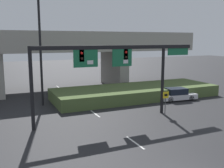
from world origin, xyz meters
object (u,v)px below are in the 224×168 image
object	(u,v)px
signal_gantry	(114,60)
parked_sedan_near_right	(177,95)
highway_light_pole_near	(40,29)
speed_limit_sign	(166,100)

from	to	relation	value
signal_gantry	parked_sedan_near_right	xyz separation A→B (m)	(9.65, 3.71, -4.48)
signal_gantry	parked_sedan_near_right	distance (m)	11.26
signal_gantry	highway_light_pole_near	bearing A→B (deg)	122.21
parked_sedan_near_right	speed_limit_sign	bearing A→B (deg)	-130.79
signal_gantry	parked_sedan_near_right	world-z (taller)	signal_gantry
parked_sedan_near_right	highway_light_pole_near	bearing A→B (deg)	170.89
signal_gantry	speed_limit_sign	size ratio (longest dim) A/B	6.52
highway_light_pole_near	speed_limit_sign	bearing A→B (deg)	-41.62
speed_limit_sign	highway_light_pole_near	world-z (taller)	highway_light_pole_near
speed_limit_sign	highway_light_pole_near	bearing A→B (deg)	138.38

